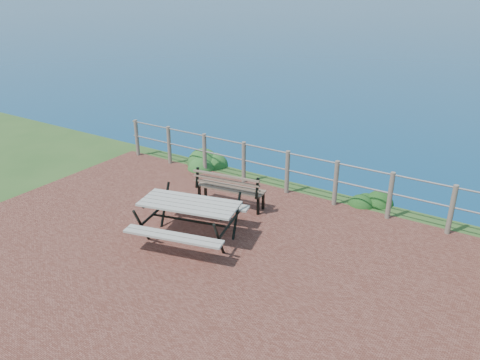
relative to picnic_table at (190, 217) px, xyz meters
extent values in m
cube|color=brown|center=(0.54, -0.53, -0.48)|extent=(10.00, 7.00, 0.12)
cylinder|color=#6B5B4C|center=(-4.06, 2.82, 0.04)|extent=(0.10, 0.10, 1.00)
cylinder|color=#6B5B4C|center=(-2.91, 2.82, 0.04)|extent=(0.10, 0.10, 1.00)
cylinder|color=#6B5B4C|center=(-1.76, 2.82, 0.04)|extent=(0.10, 0.10, 1.00)
cylinder|color=#6B5B4C|center=(-0.61, 2.82, 0.04)|extent=(0.10, 0.10, 1.00)
cylinder|color=#6B5B4C|center=(0.54, 2.82, 0.04)|extent=(0.10, 0.10, 1.00)
cylinder|color=#6B5B4C|center=(1.69, 2.82, 0.04)|extent=(0.10, 0.10, 1.00)
cylinder|color=#6B5B4C|center=(2.84, 2.82, 0.04)|extent=(0.10, 0.10, 1.00)
cylinder|color=#6B5B4C|center=(3.99, 2.82, 0.04)|extent=(0.10, 0.10, 1.00)
cylinder|color=slate|center=(0.54, 2.82, 0.49)|extent=(9.40, 0.04, 0.04)
cylinder|color=slate|center=(0.54, 2.82, 0.09)|extent=(9.40, 0.04, 0.04)
cube|color=#9B948B|center=(0.00, 0.00, 0.27)|extent=(1.91, 1.15, 0.04)
cube|color=#9B948B|center=(0.00, 0.00, -0.03)|extent=(1.80, 0.68, 0.04)
cube|color=#9B948B|center=(0.00, 0.00, -0.03)|extent=(1.80, 0.68, 0.04)
cylinder|color=black|center=(0.00, 0.00, -0.08)|extent=(1.51, 0.41, 0.04)
cube|color=brown|center=(-0.15, 1.58, -0.06)|extent=(1.52, 0.58, 0.03)
cube|color=brown|center=(-0.15, 1.58, 0.20)|extent=(1.48, 0.33, 0.34)
cube|color=black|center=(-0.15, 1.58, -0.26)|extent=(0.05, 0.06, 0.41)
cube|color=black|center=(-0.15, 1.58, -0.26)|extent=(0.05, 0.06, 0.41)
cube|color=black|center=(-0.15, 1.58, -0.26)|extent=(0.05, 0.06, 0.41)
cube|color=black|center=(-0.15, 1.58, -0.26)|extent=(0.05, 0.06, 0.41)
ellipsoid|color=#245A21|center=(-2.06, 3.21, -0.48)|extent=(0.84, 0.84, 0.61)
ellipsoid|color=#144115|center=(2.36, 3.27, -0.48)|extent=(0.72, 0.72, 0.45)
camera|label=1|loc=(4.87, -5.89, 3.98)|focal=35.00mm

